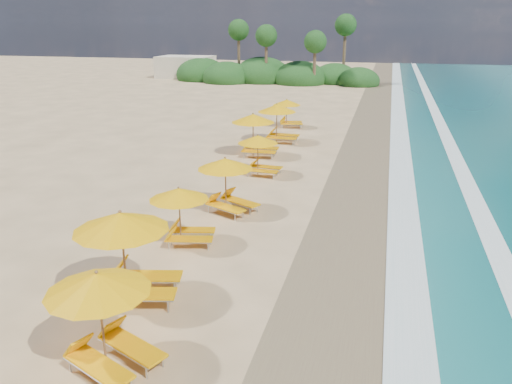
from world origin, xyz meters
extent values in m
plane|color=#D7B47E|center=(0.00, 0.00, 0.00)|extent=(160.00, 160.00, 0.00)
cube|color=olive|center=(4.00, 0.00, 0.01)|extent=(4.00, 160.00, 0.01)
cube|color=white|center=(5.50, 0.00, 0.03)|extent=(1.20, 160.00, 0.01)
cube|color=white|center=(8.50, 0.00, 0.02)|extent=(0.80, 160.00, 0.01)
cylinder|color=olive|center=(-1.16, -9.11, 1.11)|extent=(0.06, 0.06, 2.22)
cone|color=#FFB005|center=(-1.16, -9.11, 2.03)|extent=(3.01, 3.01, 0.45)
sphere|color=olive|center=(-1.16, -9.11, 2.28)|extent=(0.08, 0.08, 0.08)
cylinder|color=olive|center=(-2.07, -6.38, 1.25)|extent=(0.06, 0.06, 2.50)
cone|color=#FFB005|center=(-2.07, -6.38, 2.28)|extent=(3.09, 3.09, 0.50)
sphere|color=olive|center=(-2.07, -6.38, 2.56)|extent=(0.09, 0.09, 0.09)
cylinder|color=olive|center=(-2.03, -2.56, 0.99)|extent=(0.05, 0.05, 1.97)
cone|color=#FFB005|center=(-2.03, -2.56, 1.80)|extent=(2.42, 2.42, 0.40)
sphere|color=olive|center=(-2.03, -2.56, 2.02)|extent=(0.07, 0.07, 0.07)
cylinder|color=olive|center=(-1.49, 0.90, 1.08)|extent=(0.05, 0.05, 2.15)
cone|color=#FFB005|center=(-1.49, 0.90, 1.97)|extent=(2.96, 2.96, 0.43)
sphere|color=olive|center=(-1.49, 0.90, 2.21)|extent=(0.08, 0.08, 0.08)
cylinder|color=olive|center=(-1.49, 6.20, 0.98)|extent=(0.05, 0.05, 1.95)
cone|color=#FFB005|center=(-1.49, 6.20, 1.79)|extent=(2.16, 2.16, 0.39)
sphere|color=olive|center=(-1.49, 6.20, 2.01)|extent=(0.07, 0.07, 0.07)
cylinder|color=olive|center=(-2.66, 9.72, 1.18)|extent=(0.06, 0.06, 2.36)
cone|color=#FFB005|center=(-2.66, 9.72, 2.16)|extent=(2.53, 2.53, 0.47)
sphere|color=olive|center=(-2.66, 9.72, 2.42)|extent=(0.08, 0.08, 0.08)
cylinder|color=olive|center=(-2.11, 13.50, 1.17)|extent=(0.06, 0.06, 2.34)
cone|color=#FFB005|center=(-2.11, 13.50, 2.14)|extent=(2.42, 2.42, 0.47)
sphere|color=olive|center=(-2.11, 13.50, 2.40)|extent=(0.08, 0.08, 0.08)
cylinder|color=olive|center=(-2.41, 18.28, 0.98)|extent=(0.05, 0.05, 1.96)
cone|color=#FFB005|center=(-2.41, 18.28, 1.79)|extent=(2.43, 2.43, 0.39)
sphere|color=olive|center=(-2.41, 18.28, 2.01)|extent=(0.07, 0.07, 0.07)
ellipsoid|color=#163D14|center=(-6.00, 45.00, 0.62)|extent=(6.40, 6.40, 4.16)
ellipsoid|color=#163D14|center=(-11.00, 46.00, 0.70)|extent=(7.20, 7.20, 4.68)
ellipsoid|color=#163D14|center=(-15.00, 44.00, 0.58)|extent=(6.00, 6.00, 3.90)
ellipsoid|color=#163D14|center=(-2.00, 47.00, 0.55)|extent=(5.60, 5.60, 3.64)
ellipsoid|color=#163D14|center=(-19.00, 46.00, 0.64)|extent=(6.60, 6.60, 4.29)
ellipsoid|color=#163D14|center=(1.00, 45.00, 0.49)|extent=(5.00, 5.00, 3.25)
cylinder|color=brown|center=(-4.00, 43.00, 2.50)|extent=(0.36, 0.36, 5.00)
sphere|color=#163D14|center=(-4.00, 43.00, 5.00)|extent=(2.60, 2.60, 2.60)
cylinder|color=brown|center=(-10.00, 44.00, 2.80)|extent=(0.36, 0.36, 5.60)
sphere|color=#163D14|center=(-10.00, 44.00, 5.60)|extent=(2.60, 2.60, 2.60)
cylinder|color=brown|center=(-14.00, 46.00, 3.10)|extent=(0.36, 0.36, 6.20)
sphere|color=#163D14|center=(-14.00, 46.00, 6.20)|extent=(2.60, 2.60, 2.60)
cylinder|color=brown|center=(-1.00, 47.00, 3.40)|extent=(0.36, 0.36, 6.80)
sphere|color=#163D14|center=(-1.00, 47.00, 6.80)|extent=(2.60, 2.60, 2.60)
cube|color=beige|center=(-22.00, 48.00, 1.40)|extent=(7.00, 5.00, 2.80)
camera|label=1|loc=(4.53, -17.70, 7.35)|focal=35.93mm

